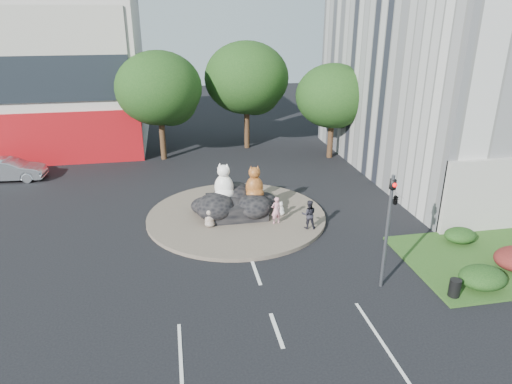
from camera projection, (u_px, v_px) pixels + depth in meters
ground at (277, 330)px, 16.65m from camera, size 120.00×120.00×0.00m
roundabout_island at (236, 216)px, 25.75m from camera, size 10.00×10.00×0.20m
rock_plinth at (236, 207)px, 25.55m from camera, size 3.20×2.60×0.90m
grass_verge at (510, 258)px, 21.45m from camera, size 10.00×6.00×0.12m
tree_left at (160, 92)px, 34.19m from camera, size 6.46×6.46×8.27m
tree_mid at (247, 81)px, 37.11m from camera, size 6.84×6.84×8.76m
tree_right at (333, 99)px, 34.84m from camera, size 5.70×5.70×7.30m
hedge_near_green at (482, 277)px, 18.91m from camera, size 2.00×1.60×0.90m
hedge_back_green at (460, 235)px, 22.68m from camera, size 1.60×1.28×0.72m
traffic_light at (392, 208)px, 18.02m from camera, size 0.44×1.24×5.00m
street_lamp at (476, 137)px, 24.50m from camera, size 2.34×0.22×8.06m
cat_white at (224, 181)px, 25.21m from camera, size 1.55×1.46×2.06m
cat_tabby at (254, 182)px, 25.30m from camera, size 1.16×1.02×1.89m
kitten_calico at (209, 217)px, 24.10m from camera, size 0.81×0.79×1.02m
kitten_white at (280, 208)px, 25.49m from camera, size 0.59×0.54×0.82m
pedestrian_pink at (276, 210)px, 24.36m from camera, size 0.62×0.48×1.51m
pedestrian_dark at (309, 214)px, 23.80m from camera, size 0.86×0.72×1.58m
parked_car at (9, 170)px, 31.22m from camera, size 4.76×1.94×1.53m
litter_bin at (455, 288)px, 18.34m from camera, size 0.51×0.51×0.74m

